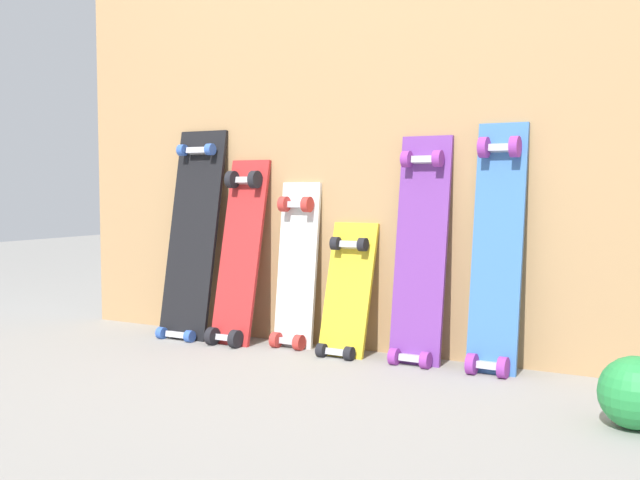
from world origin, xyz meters
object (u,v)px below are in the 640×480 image
at_px(skateboard_purple, 420,259).
at_px(skateboard_blue, 496,256).
at_px(skateboard_red, 238,259).
at_px(skateboard_white, 296,273).
at_px(skateboard_yellow, 346,299).
at_px(skateboard_black, 192,242).
at_px(rubber_ball, 635,393).

relative_size(skateboard_purple, skateboard_blue, 0.97).
relative_size(skateboard_red, skateboard_white, 1.13).
bearing_deg(skateboard_yellow, skateboard_white, 171.92).
relative_size(skateboard_black, skateboard_purple, 1.07).
bearing_deg(skateboard_white, skateboard_blue, -1.29).
relative_size(skateboard_black, rubber_ball, 4.92).
bearing_deg(skateboard_red, skateboard_white, 11.23).
bearing_deg(rubber_ball, skateboard_white, 161.06).
xyz_separation_m(skateboard_red, skateboard_yellow, (0.48, 0.01, -0.13)).
bearing_deg(rubber_ball, skateboard_black, 167.27).
bearing_deg(skateboard_red, skateboard_purple, 2.30).
distance_m(skateboard_black, skateboard_blue, 1.29).
bearing_deg(skateboard_white, skateboard_red, -168.77).
xyz_separation_m(skateboard_black, skateboard_white, (0.49, 0.04, -0.11)).
distance_m(skateboard_black, skateboard_white, 0.50).
relative_size(skateboard_yellow, skateboard_purple, 0.65).
height_order(skateboard_black, skateboard_purple, skateboard_black).
xyz_separation_m(skateboard_white, skateboard_blue, (0.81, -0.02, 0.10)).
height_order(skateboard_white, skateboard_blue, skateboard_blue).
xyz_separation_m(skateboard_red, skateboard_purple, (0.77, 0.03, 0.03)).
xyz_separation_m(skateboard_yellow, rubber_ball, (1.06, -0.41, -0.12)).
relative_size(skateboard_blue, rubber_ball, 4.75).
distance_m(skateboard_white, skateboard_yellow, 0.26).
xyz_separation_m(skateboard_black, skateboard_blue, (1.29, 0.03, -0.00)).
xyz_separation_m(skateboard_red, skateboard_blue, (1.05, 0.03, 0.06)).
xyz_separation_m(skateboard_red, skateboard_white, (0.24, 0.05, -0.05)).
bearing_deg(skateboard_purple, skateboard_white, 178.14).
height_order(skateboard_red, skateboard_white, skateboard_red).
xyz_separation_m(skateboard_white, skateboard_yellow, (0.24, -0.03, -0.08)).
bearing_deg(skateboard_yellow, skateboard_blue, 1.65).
distance_m(skateboard_red, skateboard_yellow, 0.50).
relative_size(skateboard_black, skateboard_blue, 1.03).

